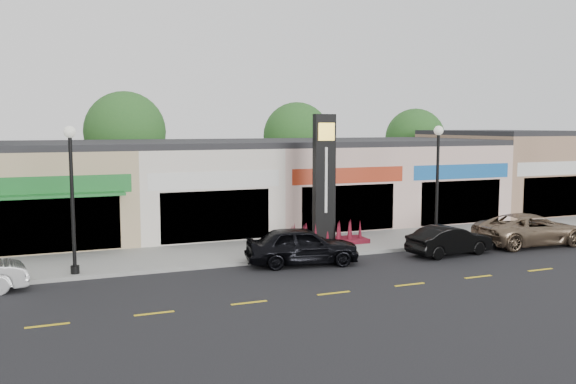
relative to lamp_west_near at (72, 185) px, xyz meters
name	(u,v)px	position (x,y,z in m)	size (l,w,h in m)	color
ground	(299,273)	(8.00, -2.50, -3.48)	(120.00, 120.00, 0.00)	black
sidewalk	(262,250)	(8.00, 1.85, -3.40)	(52.00, 4.30, 0.15)	gray
curb	(280,260)	(8.00, -0.40, -3.40)	(52.00, 0.20, 0.15)	gray
shop_beige	(54,190)	(-0.50, 8.96, -1.08)	(7.00, 10.85, 4.80)	tan
shop_cream	(192,185)	(6.50, 8.97, -1.08)	(7.00, 10.01, 4.80)	silver
shop_pink_w	(310,181)	(13.50, 8.97, -1.08)	(7.00, 10.01, 4.80)	beige
shop_pink_e	(412,177)	(20.50, 8.97, -1.08)	(7.00, 10.01, 4.80)	beige
shop_tan	(501,170)	(27.50, 8.98, -0.83)	(7.00, 10.01, 5.30)	#977958
tree_rear_west	(125,132)	(4.00, 17.00, 1.74)	(5.20, 5.20, 7.83)	#382619
tree_rear_mid	(297,136)	(16.00, 17.00, 1.41)	(4.80, 4.80, 7.29)	#382619
tree_rear_east	(415,138)	(26.00, 17.00, 1.15)	(4.60, 4.60, 6.94)	#382619
lamp_west_near	(72,185)	(0.00, 0.00, 0.00)	(0.44, 0.44, 5.47)	black
lamp_east_near	(438,172)	(16.00, 0.00, 0.00)	(0.44, 0.44, 5.47)	black
pylon_sign	(324,199)	(11.00, 1.70, -1.20)	(4.20, 1.30, 6.00)	#520E19
car_black_sedan	(302,246)	(8.69, -1.16, -2.69)	(4.59, 1.85, 1.56)	black
car_black_conv	(450,240)	(15.40, -1.86, -2.83)	(3.91, 1.36, 1.29)	black
car_gold_suv	(531,229)	(20.34, -1.42, -2.73)	(5.37, 2.48, 1.49)	#7B654E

